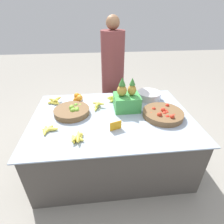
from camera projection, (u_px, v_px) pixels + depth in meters
ground_plane at (112, 158)px, 2.20m from camera, size 12.00×12.00×0.00m
market_table at (112, 139)px, 2.04m from camera, size 1.70×1.17×0.63m
lime_bowl at (72, 111)px, 1.90m from camera, size 0.38×0.38×0.10m
tomato_basket at (163, 114)px, 1.85m from camera, size 0.42×0.42×0.10m
orange_pile at (78, 98)px, 2.12m from camera, size 0.12×0.20×0.12m
metal_bowl at (149, 96)px, 2.20m from camera, size 0.29×0.29×0.09m
price_sign at (116, 126)px, 1.64m from camera, size 0.11×0.04×0.09m
produce_crate at (127, 99)px, 1.94m from camera, size 0.28×0.25×0.38m
banana_bunch_middle_left at (113, 98)px, 2.18m from camera, size 0.17×0.15×0.06m
banana_bunch_back_center at (77, 138)px, 1.53m from camera, size 0.13×0.16×0.05m
banana_bunch_front_center at (98, 105)px, 2.03m from camera, size 0.15×0.20×0.06m
banana_bunch_middle_right at (55, 101)px, 2.11m from camera, size 0.17×0.16×0.06m
banana_bunch_front_left at (48, 129)px, 1.64m from camera, size 0.15×0.15×0.03m
vendor_person at (113, 79)px, 2.58m from camera, size 0.32×0.32×1.56m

